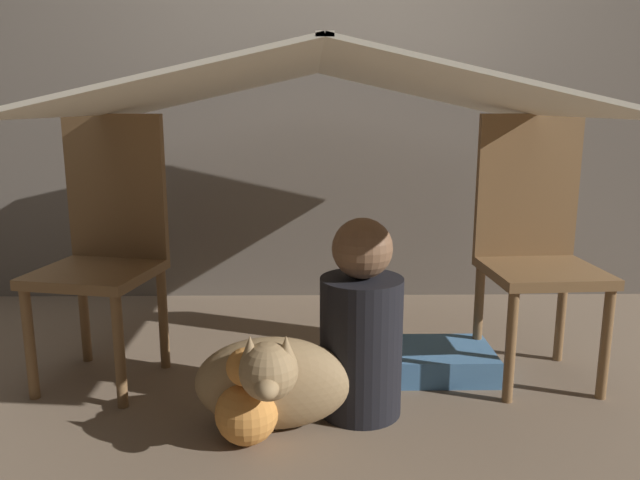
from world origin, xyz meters
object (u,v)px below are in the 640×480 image
Objects in this scene: chair_left at (106,242)px; person_front at (361,329)px; chair_right at (535,240)px; dog at (273,381)px.

chair_left is 1.48× the size of person_front.
chair_left is 1.57m from chair_right.
chair_left is at bearing 160.72° from person_front.
chair_left is 1.98× the size of dog.
chair_left reaches higher than dog.
person_front reaches higher than dog.
dog is (0.63, -0.44, -0.34)m from chair_left.
dog is at bearing -155.57° from person_front.
chair_right is at bearing 12.05° from chair_left.
chair_left and chair_right have the same top height.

